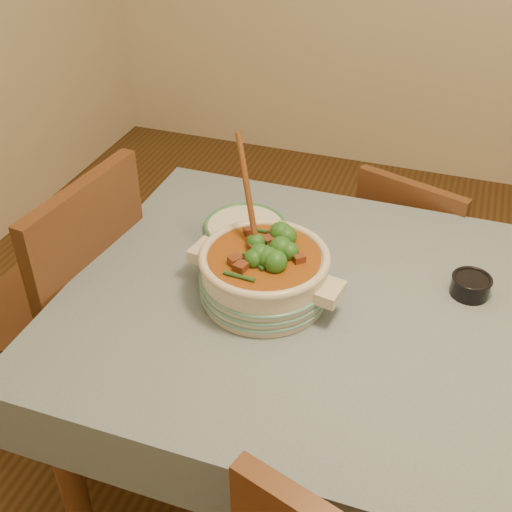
{
  "coord_description": "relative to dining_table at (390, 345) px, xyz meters",
  "views": [
    {
      "loc": [
        0.07,
        -1.23,
        1.81
      ],
      "look_at": [
        -0.36,
        -0.01,
        0.87
      ],
      "focal_mm": 45.0,
      "sensor_mm": 36.0,
      "label": 1
    }
  ],
  "objects": [
    {
      "name": "floor",
      "position": [
        0.0,
        0.0,
        -0.66
      ],
      "size": [
        4.5,
        4.5,
        0.0
      ],
      "primitive_type": "plane",
      "color": "#412812",
      "rests_on": "ground"
    },
    {
      "name": "white_plate",
      "position": [
        -0.48,
        0.25,
        0.1
      ],
      "size": [
        0.26,
        0.26,
        0.02
      ],
      "rotation": [
        0.0,
        0.0,
        0.05
      ],
      "color": "white",
      "rests_on": "dining_table"
    },
    {
      "name": "stew_casserole",
      "position": [
        -0.33,
        -0.02,
        0.17
      ],
      "size": [
        0.42,
        0.37,
        0.39
      ],
      "rotation": [
        0.0,
        0.0,
        -0.17
      ],
      "color": "beige",
      "rests_on": "dining_table"
    },
    {
      "name": "dining_table",
      "position": [
        0.0,
        0.0,
        0.0
      ],
      "size": [
        1.68,
        1.08,
        0.76
      ],
      "color": "brown",
      "rests_on": "floor"
    },
    {
      "name": "chair_far",
      "position": [
        -0.02,
        0.7,
        -0.21
      ],
      "size": [
        0.48,
        0.48,
        0.81
      ],
      "rotation": [
        0.0,
        0.0,
        2.82
      ],
      "color": "brown",
      "rests_on": "floor"
    },
    {
      "name": "chair_left",
      "position": [
        -0.96,
        -0.0,
        -0.11
      ],
      "size": [
        0.51,
        0.51,
        0.98
      ],
      "rotation": [
        0.0,
        0.0,
        -1.68
      ],
      "color": "brown",
      "rests_on": "floor"
    },
    {
      "name": "condiment_bowl",
      "position": [
        0.16,
        0.16,
        0.12
      ],
      "size": [
        0.11,
        0.11,
        0.05
      ],
      "rotation": [
        0.0,
        0.0,
        -0.18
      ],
      "color": "black",
      "rests_on": "dining_table"
    }
  ]
}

